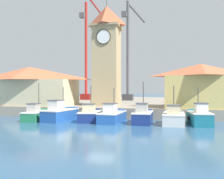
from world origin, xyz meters
The scene contains 14 objects.
ground_plane centered at (0.00, 0.00, 0.00)m, with size 300.00×300.00×0.00m, color #2D567A.
quay_wharf centered at (0.00, 28.36, 0.64)m, with size 120.00×40.00×1.27m, color gray.
fishing_boat_far_left centered at (-8.93, 5.01, 0.68)m, with size 2.05×4.66×4.30m.
fishing_boat_left_outer centered at (-6.14, 5.21, 0.82)m, with size 2.83×5.13×3.79m.
fishing_boat_left_inner centered at (-2.70, 5.55, 0.70)m, with size 2.66×4.59×3.96m.
fishing_boat_mid_left centered at (-0.13, 5.35, 0.71)m, with size 2.36×5.13×3.70m.
fishing_boat_center centered at (3.18, 5.12, 0.76)m, with size 2.00×4.39×4.36m.
fishing_boat_mid_right centered at (6.33, 4.88, 0.71)m, with size 2.29×4.33×3.91m.
fishing_boat_right_inner centered at (8.83, 5.12, 0.80)m, with size 2.35×4.40×3.74m.
clock_tower centered at (-2.56, 12.73, 8.50)m, with size 3.88×3.88×15.32m.
warehouse_left centered at (-13.65, 11.60, 4.05)m, with size 13.27×6.38×5.44m.
warehouse_right centered at (9.67, 11.78, 4.04)m, with size 9.06×6.87×5.41m.
port_crane_near centered at (-2.15, 28.96, 8.98)m, with size 3.84×8.23×19.58m.
port_crane_far centered at (-11.15, 30.37, 9.72)m, with size 4.22×9.96×22.26m.
Camera 1 is at (6.02, -22.24, 3.66)m, focal length 42.00 mm.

